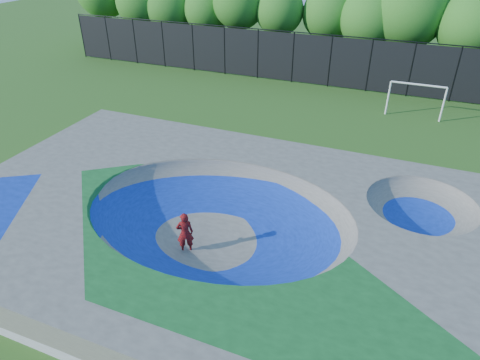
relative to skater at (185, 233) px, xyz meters
The scene contains 7 objects.
ground 1.72m from the skater, 55.50° to the left, with size 120.00×120.00×0.00m, color #285417.
skate_deck 1.47m from the skater, 55.50° to the left, with size 22.00×14.00×1.50m, color gray.
skater is the anchor object (origin of this frame).
skateboard 0.88m from the skater, ahead, with size 0.78×0.22×0.05m, color black.
soccer_goal 19.41m from the skater, 67.30° to the left, with size 3.56×0.12×2.35m.
fence 22.25m from the skater, 87.86° to the left, with size 48.09×0.09×4.04m.
treeline 27.05m from the skater, 90.55° to the left, with size 52.83×7.18×8.35m.
Camera 1 is at (6.09, -12.56, 11.09)m, focal length 32.00 mm.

